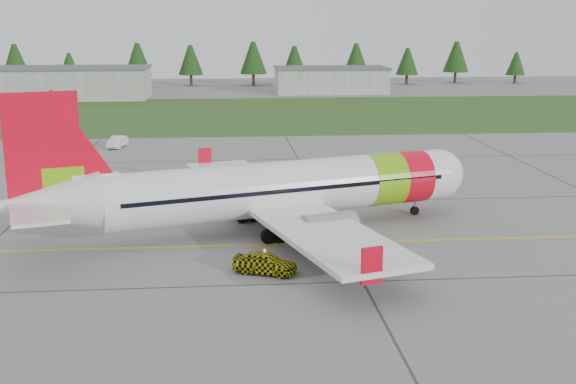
{
  "coord_description": "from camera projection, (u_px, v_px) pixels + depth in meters",
  "views": [
    {
      "loc": [
        1.89,
        -40.92,
        15.5
      ],
      "look_at": [
        6.15,
        8.72,
        3.64
      ],
      "focal_mm": 45.0,
      "sensor_mm": 36.0,
      "label": 1
    }
  ],
  "objects": [
    {
      "name": "ground",
      "position": [
        198.0,
        287.0,
        43.1
      ],
      "size": [
        320.0,
        320.0,
        0.0
      ],
      "primitive_type": "plane",
      "color": "gray",
      "rests_on": "ground"
    },
    {
      "name": "aircraft",
      "position": [
        274.0,
        190.0,
        53.9
      ],
      "size": [
        35.57,
        33.62,
        11.07
      ],
      "rotation": [
        0.0,
        0.0,
        0.3
      ],
      "color": "white",
      "rests_on": "ground"
    },
    {
      "name": "follow_me_car",
      "position": [
        265.0,
        242.0,
        44.97
      ],
      "size": [
        1.91,
        2.04,
        4.07
      ],
      "primitive_type": "imported",
      "rotation": [
        0.0,
        0.0,
        1.18
      ],
      "color": "yellow",
      "rests_on": "ground"
    },
    {
      "name": "service_van",
      "position": [
        117.0,
        130.0,
        89.97
      ],
      "size": [
        1.75,
        1.68,
        4.31
      ],
      "primitive_type": "imported",
      "rotation": [
        0.0,
        0.0,
        -0.19
      ],
      "color": "white",
      "rests_on": "ground"
    },
    {
      "name": "grass_strip",
      "position": [
        215.0,
        114.0,
        122.57
      ],
      "size": [
        320.0,
        50.0,
        0.03
      ],
      "primitive_type": "cube",
      "color": "#30561E",
      "rests_on": "ground"
    },
    {
      "name": "taxi_guideline",
      "position": [
        202.0,
        246.0,
        50.85
      ],
      "size": [
        120.0,
        0.25,
        0.02
      ],
      "primitive_type": "cube",
      "color": "gold",
      "rests_on": "ground"
    },
    {
      "name": "hangar_west",
      "position": [
        68.0,
        84.0,
        146.52
      ],
      "size": [
        32.0,
        14.0,
        6.0
      ],
      "primitive_type": "cube",
      "color": "#A8A8A3",
      "rests_on": "ground"
    },
    {
      "name": "hangar_east",
      "position": [
        331.0,
        81.0,
        158.94
      ],
      "size": [
        24.0,
        12.0,
        5.2
      ],
      "primitive_type": "cube",
      "color": "#A8A8A3",
      "rests_on": "ground"
    },
    {
      "name": "treeline",
      "position": [
        218.0,
        65.0,
        175.69
      ],
      "size": [
        160.0,
        8.0,
        10.0
      ],
      "primitive_type": null,
      "color": "#1C3F14",
      "rests_on": "ground"
    }
  ]
}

